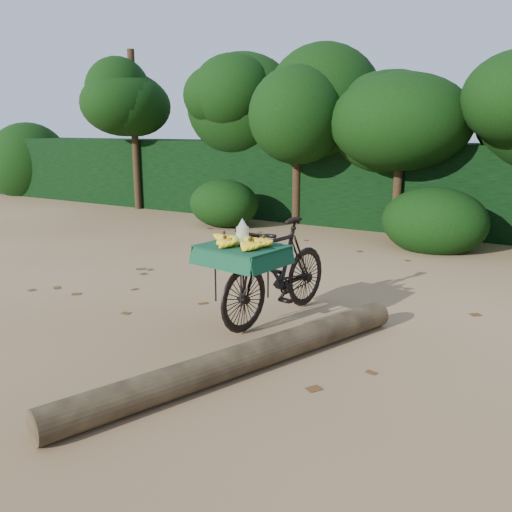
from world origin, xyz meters
The scene contains 7 objects.
ground centered at (0.00, 0.00, 0.00)m, with size 80.00×80.00×0.00m, color tan.
vendor_bicycle centered at (0.87, -0.28, 0.58)m, with size 0.91×1.94×1.13m.
fallen_log centered at (1.33, -1.62, 0.13)m, with size 0.27×0.27×3.68m, color brown.
hedge_backdrop centered at (0.00, 6.30, 0.90)m, with size 26.00×1.80×1.80m, color black.
tree_row centered at (-0.65, 5.50, 2.00)m, with size 14.50×2.00×4.00m, color black, non-canonical shape.
bush_clumps centered at (0.50, 4.30, 0.45)m, with size 8.80×1.70×0.90m, color black, non-canonical shape.
leaf_litter centered at (0.00, 0.65, 0.01)m, with size 7.00×7.30×0.01m, color #523416, non-canonical shape.
Camera 1 is at (3.72, -5.37, 2.10)m, focal length 38.00 mm.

